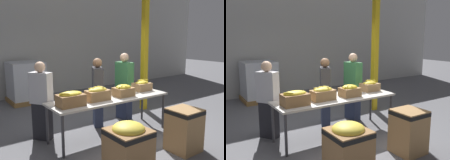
# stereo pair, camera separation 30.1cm
# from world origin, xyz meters

# --- Properties ---
(ground_plane) EXTENTS (30.00, 30.00, 0.00)m
(ground_plane) POSITION_xyz_m (0.00, 0.00, 0.00)
(ground_plane) COLOR slate
(wall_back) EXTENTS (16.00, 0.08, 4.00)m
(wall_back) POSITION_xyz_m (0.00, 4.32, 2.00)
(wall_back) COLOR #B7B7B2
(wall_back) RESTS_ON ground_plane
(sorting_table) EXTENTS (2.54, 0.80, 0.81)m
(sorting_table) POSITION_xyz_m (0.00, 0.00, 0.75)
(sorting_table) COLOR beige
(sorting_table) RESTS_ON ground_plane
(banana_box_0) EXTENTS (0.47, 0.32, 0.27)m
(banana_box_0) POSITION_xyz_m (-0.92, -0.09, 0.94)
(banana_box_0) COLOR olive
(banana_box_0) RESTS_ON sorting_table
(banana_box_1) EXTENTS (0.45, 0.27, 0.27)m
(banana_box_1) POSITION_xyz_m (-0.32, -0.04, 0.94)
(banana_box_1) COLOR #A37A4C
(banana_box_1) RESTS_ON sorting_table
(banana_box_2) EXTENTS (0.39, 0.31, 0.25)m
(banana_box_2) POSITION_xyz_m (0.29, -0.07, 0.93)
(banana_box_2) COLOR #A37A4C
(banana_box_2) RESTS_ON sorting_table
(banana_box_3) EXTENTS (0.38, 0.30, 0.25)m
(banana_box_3) POSITION_xyz_m (0.97, 0.10, 0.92)
(banana_box_3) COLOR tan
(banana_box_3) RESTS_ON sorting_table
(volunteer_0) EXTENTS (0.27, 0.46, 1.62)m
(volunteer_0) POSITION_xyz_m (0.89, 0.65, 0.81)
(volunteer_0) COLOR #2D3856
(volunteer_0) RESTS_ON ground_plane
(volunteer_1) EXTENTS (0.36, 0.46, 1.55)m
(volunteer_1) POSITION_xyz_m (0.10, 0.61, 0.77)
(volunteer_1) COLOR #2D3856
(volunteer_1) RESTS_ON ground_plane
(volunteer_2) EXTENTS (0.41, 0.46, 1.55)m
(volunteer_2) POSITION_xyz_m (-1.19, 0.63, 0.77)
(volunteer_2) COLOR black
(volunteer_2) RESTS_ON ground_plane
(donation_bin_0) EXTENTS (0.58, 0.58, 0.80)m
(donation_bin_0) POSITION_xyz_m (-0.63, -1.34, 0.43)
(donation_bin_0) COLOR olive
(donation_bin_0) RESTS_ON ground_plane
(donation_bin_1) EXTENTS (0.51, 0.51, 0.77)m
(donation_bin_1) POSITION_xyz_m (0.66, -1.34, 0.41)
(donation_bin_1) COLOR #A37A4C
(donation_bin_1) RESTS_ON ground_plane
(support_pillar) EXTENTS (0.15, 0.15, 4.00)m
(support_pillar) POSITION_xyz_m (1.84, 0.96, 2.00)
(support_pillar) COLOR gold
(support_pillar) RESTS_ON ground_plane
(pallet_stack_0) EXTENTS (1.06, 1.06, 1.24)m
(pallet_stack_0) POSITION_xyz_m (-0.55, 3.65, 0.61)
(pallet_stack_0) COLOR olive
(pallet_stack_0) RESTS_ON ground_plane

